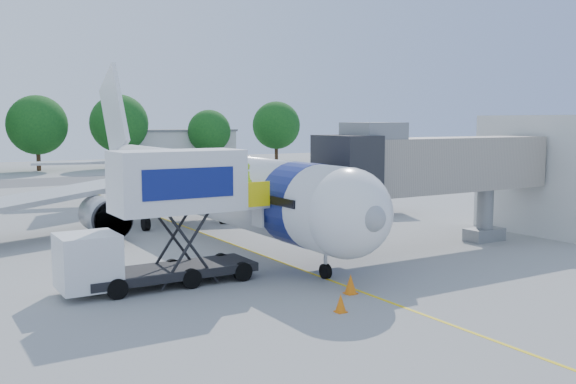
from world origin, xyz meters
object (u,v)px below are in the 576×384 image
catering_hiloader (163,218)px  ground_tug (451,338)px  aircraft (197,183)px  jet_bridge (426,166)px

catering_hiloader → ground_tug: size_ratio=2.47×
aircraft → ground_tug: aircraft is taller
catering_hiloader → ground_tug: 12.92m
ground_tug → aircraft: bearing=85.9°
catering_hiloader → ground_tug: catering_hiloader is taller
aircraft → catering_hiloader: aircraft is taller
aircraft → jet_bridge: (7.99, -11.12, 1.39)m
aircraft → ground_tug: bearing=-96.0°
aircraft → jet_bridge: 13.77m
jet_bridge → catering_hiloader: 14.35m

